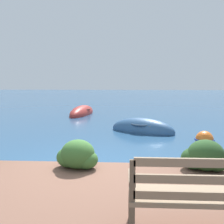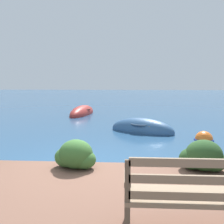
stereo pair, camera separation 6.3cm
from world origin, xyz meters
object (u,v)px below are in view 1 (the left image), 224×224
(mooring_buoy, at_px, (204,140))
(park_bench, at_px, (205,193))
(rowboat_nearest, at_px, (142,130))
(rowboat_mid, at_px, (82,113))

(mooring_buoy, bearing_deg, park_bench, -107.45)
(park_bench, bearing_deg, mooring_buoy, 66.21)
(park_bench, xyz_separation_m, mooring_buoy, (1.56, 4.97, -0.61))
(park_bench, height_order, rowboat_nearest, park_bench)
(rowboat_nearest, bearing_deg, rowboat_mid, 149.38)
(park_bench, xyz_separation_m, rowboat_mid, (-3.25, 10.91, -0.64))
(mooring_buoy, bearing_deg, rowboat_mid, 129.02)
(rowboat_mid, distance_m, mooring_buoy, 7.64)
(park_bench, xyz_separation_m, rowboat_nearest, (-0.22, 6.45, -0.63))
(rowboat_nearest, height_order, mooring_buoy, rowboat_nearest)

